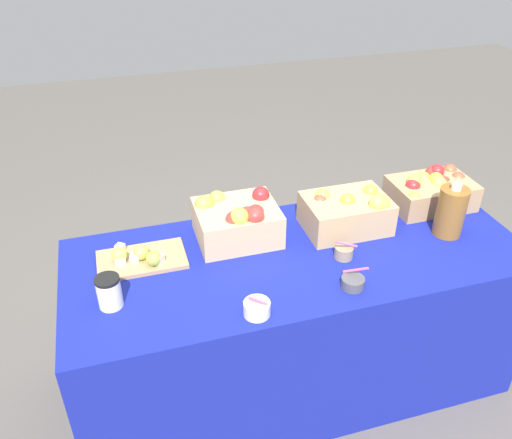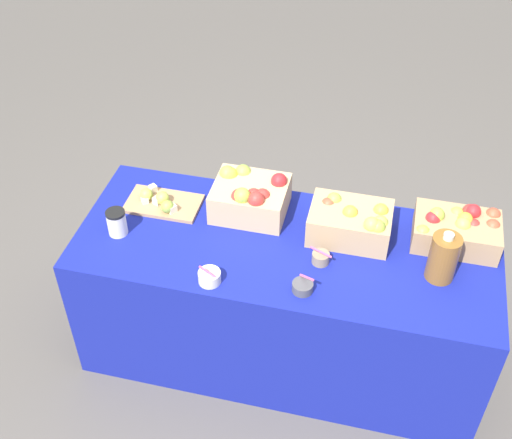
{
  "view_description": "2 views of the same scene",
  "coord_description": "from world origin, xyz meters",
  "px_view_note": "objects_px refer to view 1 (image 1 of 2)",
  "views": [
    {
      "loc": [
        -0.67,
        -1.65,
        2.04
      ],
      "look_at": [
        -0.18,
        0.01,
        0.93
      ],
      "focal_mm": 37.32,
      "sensor_mm": 36.0,
      "label": 1
    },
    {
      "loc": [
        0.37,
        -2.12,
        2.78
      ],
      "look_at": [
        -0.15,
        0.03,
        0.83
      ],
      "focal_mm": 46.39,
      "sensor_mm": 36.0,
      "label": 2
    }
  ],
  "objects_px": {
    "apple_crate_left": "(431,190)",
    "sample_bowl_mid": "(353,282)",
    "apple_crate_right": "(237,220)",
    "coffee_cup": "(109,292)",
    "cutting_board_front": "(140,258)",
    "sample_bowl_far": "(257,308)",
    "cider_jug": "(451,211)",
    "sample_bowl_near": "(344,252)",
    "apple_crate_middle": "(347,212)"
  },
  "relations": [
    {
      "from": "sample_bowl_far",
      "to": "sample_bowl_mid",
      "type": "bearing_deg",
      "value": 6.12
    },
    {
      "from": "apple_crate_right",
      "to": "cider_jug",
      "type": "relative_size",
      "value": 1.4
    },
    {
      "from": "apple_crate_middle",
      "to": "cider_jug",
      "type": "relative_size",
      "value": 1.49
    },
    {
      "from": "apple_crate_middle",
      "to": "cider_jug",
      "type": "xyz_separation_m",
      "value": [
        0.4,
        -0.17,
        0.03
      ]
    },
    {
      "from": "apple_crate_middle",
      "to": "sample_bowl_mid",
      "type": "bearing_deg",
      "value": -111.06
    },
    {
      "from": "apple_crate_right",
      "to": "coffee_cup",
      "type": "distance_m",
      "value": 0.62
    },
    {
      "from": "apple_crate_middle",
      "to": "cider_jug",
      "type": "height_order",
      "value": "cider_jug"
    },
    {
      "from": "cider_jug",
      "to": "coffee_cup",
      "type": "relative_size",
      "value": 1.94
    },
    {
      "from": "apple_crate_right",
      "to": "cutting_board_front",
      "type": "bearing_deg",
      "value": -171.54
    },
    {
      "from": "apple_crate_middle",
      "to": "cutting_board_front",
      "type": "xyz_separation_m",
      "value": [
        -0.9,
        -0.0,
        -0.06
      ]
    },
    {
      "from": "apple_crate_middle",
      "to": "sample_bowl_near",
      "type": "bearing_deg",
      "value": -116.94
    },
    {
      "from": "cutting_board_front",
      "to": "sample_bowl_far",
      "type": "xyz_separation_m",
      "value": [
        0.36,
        -0.42,
        0.0
      ]
    },
    {
      "from": "apple_crate_left",
      "to": "cider_jug",
      "type": "bearing_deg",
      "value": -104.47
    },
    {
      "from": "apple_crate_left",
      "to": "sample_bowl_far",
      "type": "distance_m",
      "value": 1.12
    },
    {
      "from": "apple_crate_left",
      "to": "sample_bowl_near",
      "type": "distance_m",
      "value": 0.63
    },
    {
      "from": "cutting_board_front",
      "to": "sample_bowl_near",
      "type": "distance_m",
      "value": 0.82
    },
    {
      "from": "apple_crate_left",
      "to": "apple_crate_middle",
      "type": "bearing_deg",
      "value": -171.09
    },
    {
      "from": "sample_bowl_mid",
      "to": "sample_bowl_far",
      "type": "distance_m",
      "value": 0.39
    },
    {
      "from": "apple_crate_right",
      "to": "sample_bowl_far",
      "type": "relative_size",
      "value": 3.21
    },
    {
      "from": "apple_crate_middle",
      "to": "cutting_board_front",
      "type": "height_order",
      "value": "apple_crate_middle"
    },
    {
      "from": "apple_crate_left",
      "to": "cutting_board_front",
      "type": "distance_m",
      "value": 1.37
    },
    {
      "from": "sample_bowl_mid",
      "to": "sample_bowl_far",
      "type": "bearing_deg",
      "value": -173.88
    },
    {
      "from": "apple_crate_left",
      "to": "sample_bowl_far",
      "type": "height_order",
      "value": "apple_crate_left"
    },
    {
      "from": "apple_crate_middle",
      "to": "sample_bowl_far",
      "type": "relative_size",
      "value": 3.4
    },
    {
      "from": "apple_crate_left",
      "to": "cider_jug",
      "type": "height_order",
      "value": "cider_jug"
    },
    {
      "from": "apple_crate_middle",
      "to": "coffee_cup",
      "type": "distance_m",
      "value": 1.05
    },
    {
      "from": "apple_crate_left",
      "to": "apple_crate_middle",
      "type": "xyz_separation_m",
      "value": [
        -0.46,
        -0.07,
        0.01
      ]
    },
    {
      "from": "sample_bowl_near",
      "to": "sample_bowl_mid",
      "type": "distance_m",
      "value": 0.19
    },
    {
      "from": "apple_crate_right",
      "to": "sample_bowl_far",
      "type": "height_order",
      "value": "apple_crate_right"
    },
    {
      "from": "sample_bowl_far",
      "to": "cider_jug",
      "type": "relative_size",
      "value": 0.44
    },
    {
      "from": "cutting_board_front",
      "to": "apple_crate_middle",
      "type": "bearing_deg",
      "value": 0.22
    },
    {
      "from": "cutting_board_front",
      "to": "coffee_cup",
      "type": "xyz_separation_m",
      "value": [
        -0.13,
        -0.23,
        0.04
      ]
    },
    {
      "from": "sample_bowl_near",
      "to": "sample_bowl_far",
      "type": "bearing_deg",
      "value": -152.85
    },
    {
      "from": "apple_crate_right",
      "to": "coffee_cup",
      "type": "relative_size",
      "value": 2.73
    },
    {
      "from": "apple_crate_right",
      "to": "coffee_cup",
      "type": "xyz_separation_m",
      "value": [
        -0.55,
        -0.29,
        -0.03
      ]
    },
    {
      "from": "apple_crate_left",
      "to": "sample_bowl_near",
      "type": "relative_size",
      "value": 3.74
    },
    {
      "from": "apple_crate_left",
      "to": "sample_bowl_mid",
      "type": "bearing_deg",
      "value": -143.3
    },
    {
      "from": "cider_jug",
      "to": "cutting_board_front",
      "type": "bearing_deg",
      "value": 172.9
    },
    {
      "from": "apple_crate_middle",
      "to": "coffee_cup",
      "type": "height_order",
      "value": "apple_crate_middle"
    },
    {
      "from": "apple_crate_right",
      "to": "sample_bowl_mid",
      "type": "distance_m",
      "value": 0.56
    },
    {
      "from": "coffee_cup",
      "to": "cutting_board_front",
      "type": "bearing_deg",
      "value": 60.15
    },
    {
      "from": "sample_bowl_far",
      "to": "apple_crate_middle",
      "type": "bearing_deg",
      "value": 38.26
    },
    {
      "from": "cutting_board_front",
      "to": "sample_bowl_mid",
      "type": "distance_m",
      "value": 0.84
    },
    {
      "from": "cutting_board_front",
      "to": "apple_crate_right",
      "type": "bearing_deg",
      "value": 8.46
    },
    {
      "from": "apple_crate_right",
      "to": "apple_crate_left",
      "type": "bearing_deg",
      "value": 0.84
    },
    {
      "from": "apple_crate_middle",
      "to": "sample_bowl_far",
      "type": "xyz_separation_m",
      "value": [
        -0.54,
        -0.42,
        -0.06
      ]
    },
    {
      "from": "sample_bowl_mid",
      "to": "sample_bowl_far",
      "type": "relative_size",
      "value": 0.94
    },
    {
      "from": "sample_bowl_far",
      "to": "cider_jug",
      "type": "height_order",
      "value": "cider_jug"
    },
    {
      "from": "apple_crate_left",
      "to": "sample_bowl_far",
      "type": "bearing_deg",
      "value": -153.6
    },
    {
      "from": "sample_bowl_mid",
      "to": "coffee_cup",
      "type": "xyz_separation_m",
      "value": [
        -0.88,
        0.15,
        0.04
      ]
    }
  ]
}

